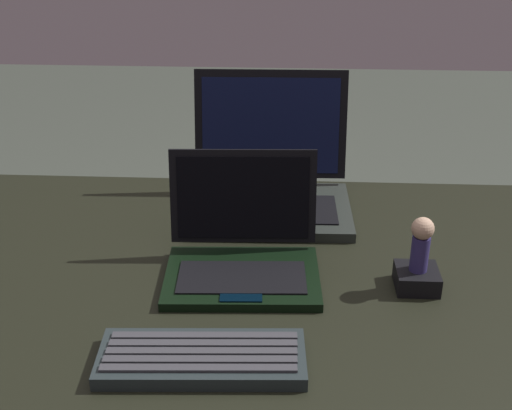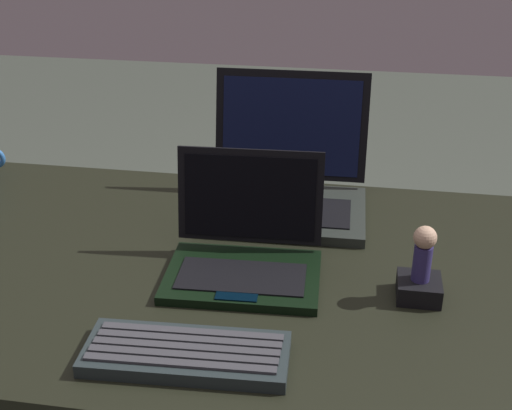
{
  "view_description": "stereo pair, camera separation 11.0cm",
  "coord_description": "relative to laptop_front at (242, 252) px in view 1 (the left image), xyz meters",
  "views": [
    {
      "loc": [
        0.12,
        -1.04,
        1.34
      ],
      "look_at": [
        0.07,
        -0.05,
        0.85
      ],
      "focal_mm": 47.82,
      "sensor_mm": 36.0,
      "label": 1
    },
    {
      "loc": [
        0.23,
        -1.03,
        1.34
      ],
      "look_at": [
        0.07,
        -0.05,
        0.85
      ],
      "focal_mm": 47.82,
      "sensor_mm": 36.0,
      "label": 2
    }
  ],
  "objects": [
    {
      "name": "laptop_front",
      "position": [
        0.0,
        0.0,
        0.0
      ],
      "size": [
        0.27,
        0.23,
        0.2
      ],
      "color": "black",
      "rests_on": "desk"
    },
    {
      "name": "figurine",
      "position": [
        0.3,
        -0.03,
        0.05
      ],
      "size": [
        0.04,
        0.04,
        0.1
      ],
      "color": "navy",
      "rests_on": "figurine_stand"
    },
    {
      "name": "figurine_stand",
      "position": [
        0.3,
        -0.03,
        -0.02
      ],
      "size": [
        0.07,
        0.07,
        0.03
      ],
      "primitive_type": "cube",
      "color": "black",
      "rests_on": "desk"
    },
    {
      "name": "desk",
      "position": [
        -0.04,
        0.01,
        -0.14
      ],
      "size": [
        1.79,
        0.77,
        0.7
      ],
      "color": "black",
      "rests_on": "ground"
    },
    {
      "name": "external_keyboard",
      "position": [
        -0.04,
        -0.25,
        -0.03
      ],
      "size": [
        0.3,
        0.13,
        0.03
      ],
      "color": "#222B2C",
      "rests_on": "desk"
    },
    {
      "name": "laptop_rear",
      "position": [
        0.04,
        0.27,
        0.01
      ],
      "size": [
        0.34,
        0.29,
        0.26
      ],
      "color": "#262B27",
      "rests_on": "desk"
    }
  ]
}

